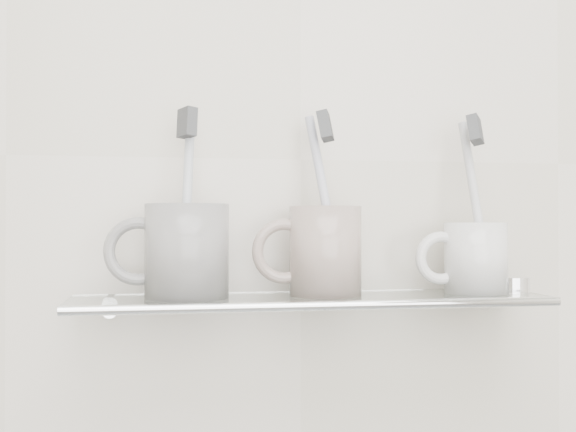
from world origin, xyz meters
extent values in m
plane|color=beige|center=(0.00, 1.10, 1.25)|extent=(2.50, 0.00, 2.50)
cube|color=silver|center=(0.00, 1.04, 1.10)|extent=(0.50, 0.12, 0.01)
cylinder|color=silver|center=(0.00, 0.98, 1.10)|extent=(0.50, 0.01, 0.01)
cylinder|color=silver|center=(-0.21, 1.09, 1.09)|extent=(0.02, 0.03, 0.02)
cylinder|color=silver|center=(0.21, 1.09, 1.09)|extent=(0.02, 0.03, 0.02)
cylinder|color=silver|center=(-0.13, 1.04, 1.15)|extent=(0.10, 0.10, 0.10)
torus|color=silver|center=(-0.18, 1.04, 1.15)|extent=(0.07, 0.01, 0.07)
cylinder|color=silver|center=(-0.13, 1.04, 1.20)|extent=(0.02, 0.03, 0.19)
cube|color=#404244|center=(-0.13, 1.04, 1.28)|extent=(0.02, 0.03, 0.03)
cylinder|color=silver|center=(0.02, 1.04, 1.15)|extent=(0.08, 0.08, 0.10)
torus|color=silver|center=(-0.03, 1.04, 1.15)|extent=(0.07, 0.01, 0.07)
cylinder|color=silver|center=(0.02, 1.04, 1.20)|extent=(0.04, 0.05, 0.19)
cube|color=#404244|center=(0.02, 1.04, 1.28)|extent=(0.02, 0.03, 0.03)
cylinder|color=white|center=(0.19, 1.04, 1.14)|extent=(0.09, 0.09, 0.08)
torus|color=white|center=(0.15, 1.04, 1.14)|extent=(0.06, 0.01, 0.06)
cylinder|color=beige|center=(0.19, 1.04, 1.20)|extent=(0.02, 0.07, 0.19)
cube|color=#404244|center=(0.19, 1.04, 1.28)|extent=(0.02, 0.03, 0.04)
cylinder|color=silver|center=(0.23, 1.04, 1.11)|extent=(0.04, 0.04, 0.02)
camera|label=1|loc=(-0.16, 0.29, 1.18)|focal=45.00mm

